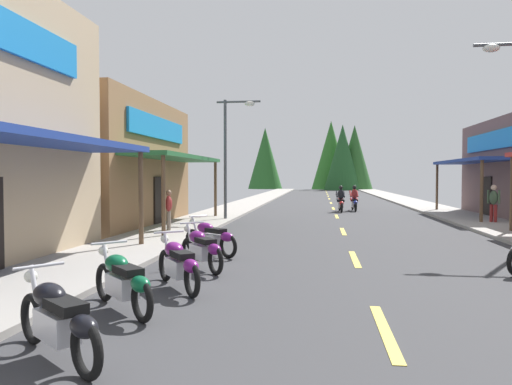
{
  "coord_description": "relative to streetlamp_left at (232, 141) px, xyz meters",
  "views": [
    {
      "loc": [
        -0.89,
        0.66,
        2.11
      ],
      "look_at": [
        -5.01,
        31.07,
        1.06
      ],
      "focal_mm": 33.11,
      "sensor_mm": 36.0,
      "label": 1
    }
  ],
  "objects": [
    {
      "name": "pedestrian_strolling",
      "position": [
        -1.46,
        -4.98,
        -2.83
      ],
      "size": [
        0.34,
        0.56,
        1.6
      ],
      "rotation": [
        0.0,
        0.0,
        3.38
      ],
      "color": "#726659",
      "rests_on": "ground"
    },
    {
      "name": "centerline_dashes",
      "position": [
        4.99,
        12.77,
        -3.75
      ],
      "size": [
        0.16,
        69.7,
        0.01
      ],
      "color": "#E0C64C",
      "rests_on": "ground"
    },
    {
      "name": "rider_cruising_trailing",
      "position": [
        6.18,
        7.39,
        -3.1
      ],
      "size": [
        0.6,
        2.14,
        1.57
      ],
      "rotation": [
        0.0,
        0.0,
        1.62
      ],
      "color": "black",
      "rests_on": "ground"
    },
    {
      "name": "motorcycle_parked_left_4",
      "position": [
        1.2,
        -9.58,
        -3.27
      ],
      "size": [
        1.75,
        1.39,
        1.04
      ],
      "rotation": [
        0.0,
        0.0,
        2.48
      ],
      "color": "black",
      "rests_on": "ground"
    },
    {
      "name": "motorcycle_parked_left_1",
      "position": [
        1.05,
        -14.92,
        -3.27
      ],
      "size": [
        1.6,
        1.57,
        1.04
      ],
      "rotation": [
        0.0,
        0.0,
        2.37
      ],
      "color": "black",
      "rests_on": "ground"
    },
    {
      "name": "sidewalk_left",
      "position": [
        -1.32,
        8.18,
        -3.7
      ],
      "size": [
        2.78,
        91.41,
        0.12
      ],
      "primitive_type": "cube",
      "color": "#9E9991",
      "rests_on": "ground"
    },
    {
      "name": "ground",
      "position": [
        4.99,
        8.18,
        -3.81
      ],
      "size": [
        9.83,
        91.41,
        0.1
      ],
      "primitive_type": "cube",
      "color": "#38383A"
    },
    {
      "name": "motorcycle_parked_left_3",
      "position": [
        1.45,
        -11.53,
        -3.27
      ],
      "size": [
        1.42,
        1.73,
        1.04
      ],
      "rotation": [
        0.0,
        0.0,
        2.25
      ],
      "color": "black",
      "rests_on": "ground"
    },
    {
      "name": "pedestrian_waiting",
      "position": [
        11.6,
        -0.17,
        -2.74
      ],
      "size": [
        0.44,
        0.44,
        1.75
      ],
      "rotation": [
        0.0,
        0.0,
        0.75
      ],
      "color": "maroon",
      "rests_on": "ground"
    },
    {
      "name": "motorcycle_parked_left_0",
      "position": [
        1.14,
        -16.9,
        -3.27
      ],
      "size": [
        1.76,
        1.38,
        1.04
      ],
      "rotation": [
        0.0,
        0.0,
        2.49
      ],
      "color": "black",
      "rests_on": "ground"
    },
    {
      "name": "rider_cruising_lead",
      "position": [
        5.33,
        6.52,
        -3.1
      ],
      "size": [
        0.6,
        2.14,
        1.57
      ],
      "rotation": [
        0.0,
        0.0,
        1.61
      ],
      "color": "black",
      "rests_on": "ground"
    },
    {
      "name": "storefront_left_far",
      "position": [
        -6.5,
        -2.63,
        -1.09
      ],
      "size": [
        9.47,
        9.29,
        5.32
      ],
      "color": "olive",
      "rests_on": "ground"
    },
    {
      "name": "treeline_backdrop",
      "position": [
        4.45,
        55.94,
        1.55
      ],
      "size": [
        20.52,
        11.31,
        11.31
      ],
      "color": "#1E4D23",
      "rests_on": "ground"
    },
    {
      "name": "motorcycle_parked_left_2",
      "position": [
        1.48,
        -13.4,
        -3.27
      ],
      "size": [
        1.35,
        1.79,
        1.04
      ],
      "rotation": [
        0.0,
        0.0,
        2.2
      ],
      "color": "black",
      "rests_on": "ground"
    },
    {
      "name": "streetlamp_left",
      "position": [
        0.0,
        0.0,
        0.0
      ],
      "size": [
        2.08,
        0.3,
        5.7
      ],
      "color": "#474C51",
      "rests_on": "ground"
    },
    {
      "name": "sidewalk_right",
      "position": [
        11.29,
        8.18,
        -3.7
      ],
      "size": [
        2.78,
        91.41,
        0.12
      ],
      "primitive_type": "cube",
      "color": "#9E9991",
      "rests_on": "ground"
    }
  ]
}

